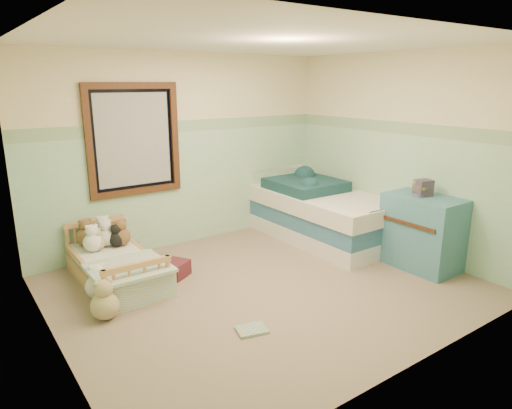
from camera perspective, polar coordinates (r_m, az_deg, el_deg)
floor at (r=5.01m, az=1.25°, el=-10.27°), size 4.20×3.60×0.02m
ceiling at (r=4.54m, az=1.44°, el=19.85°), size 4.20×3.60×0.02m
wall_back at (r=6.13m, az=-8.84°, el=6.63°), size 4.20×0.04×2.50m
wall_front at (r=3.38m, az=19.89°, el=-0.99°), size 4.20×0.04×2.50m
wall_left at (r=3.78m, az=-25.12°, el=0.10°), size 0.04×3.60×2.50m
wall_right at (r=6.08m, az=17.50°, el=6.05°), size 0.04×3.60×2.50m
wainscot_mint at (r=6.20m, az=-8.59°, el=2.04°), size 4.20×0.01×1.50m
border_strip at (r=6.07m, az=-8.90°, el=9.64°), size 4.20×0.01×0.15m
window_frame at (r=5.79m, az=-14.99°, el=7.81°), size 1.16×0.06×1.36m
window_blinds at (r=5.79m, az=-15.03°, el=7.81°), size 0.92×0.01×1.12m
toddler_bed_frame at (r=5.30m, az=-17.08°, el=-8.30°), size 0.70×1.40×0.18m
toddler_mattress at (r=5.24m, az=-17.21°, el=-6.79°), size 0.64×1.34×0.12m
patchwork_quilt at (r=4.83m, az=-15.60°, el=-7.62°), size 0.76×0.70×0.03m
plush_bed_brown at (r=5.60m, az=-20.44°, el=-3.81°), size 0.22×0.22×0.22m
plush_bed_white at (r=5.65m, az=-18.49°, el=-3.46°), size 0.22×0.22×0.22m
plush_bed_tan at (r=5.42m, az=-19.28°, el=-4.57°), size 0.18×0.18×0.18m
plush_bed_dark at (r=5.48m, az=-16.98°, el=-4.14°), size 0.18×0.18×0.18m
plush_floor_cream at (r=4.97m, az=-19.15°, el=-9.65°), size 0.25×0.25×0.25m
plush_floor_tan at (r=4.54m, az=-18.34°, el=-11.91°), size 0.26×0.26×0.26m
twin_bed_frame at (r=6.46m, az=8.15°, el=-3.32°), size 1.04×2.09×0.22m
twin_boxspring at (r=6.39m, az=8.22°, el=-1.45°), size 1.04×2.09×0.22m
twin_mattress at (r=6.33m, az=8.29°, el=0.46°), size 1.09×2.13×0.22m
teal_blanket at (r=6.47m, az=6.21°, el=2.48°), size 0.91×0.96×0.14m
dresser at (r=5.70m, az=20.03°, el=-3.25°), size 0.54×0.86×0.86m
book_stack at (r=5.59m, az=20.17°, el=1.96°), size 0.22×0.19×0.19m
red_pillow at (r=5.28m, az=-10.03°, el=-7.95°), size 0.37×0.36×0.18m
floor_book at (r=4.18m, az=-0.56°, el=-15.38°), size 0.31×0.27×0.02m
extra_plush_0 at (r=5.40m, az=-19.72°, el=-4.47°), size 0.21×0.21×0.21m
extra_plush_1 at (r=5.60m, az=-19.92°, el=-4.07°), size 0.16×0.16×0.16m
extra_plush_2 at (r=5.53m, az=-18.21°, el=-3.90°), size 0.21×0.21×0.21m
extra_plush_3 at (r=5.50m, az=-16.46°, el=-3.85°), size 0.21×0.21×0.21m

